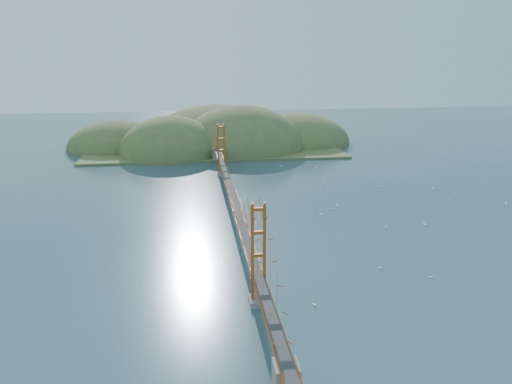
{
  "coord_description": "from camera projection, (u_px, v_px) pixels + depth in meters",
  "views": [
    {
      "loc": [
        -6.88,
        -79.33,
        26.87
      ],
      "look_at": [
        3.78,
        0.0,
        4.37
      ],
      "focal_mm": 35.0,
      "sensor_mm": 36.0,
      "label": 1
    }
  ],
  "objects": [
    {
      "name": "sailboat_8",
      "position": [
        373.0,
        181.0,
        107.62
      ],
      "size": [
        0.57,
        0.57,
        0.6
      ],
      "color": "white",
      "rests_on": "ground"
    },
    {
      "name": "sailboat_6",
      "position": [
        380.0,
        267.0,
        64.17
      ],
      "size": [
        0.67,
        0.67,
        0.72
      ],
      "color": "white",
      "rests_on": "ground"
    },
    {
      "name": "ground",
      "position": [
        234.0,
        218.0,
        83.84
      ],
      "size": [
        320.0,
        320.0,
        0.0
      ],
      "primitive_type": "plane",
      "color": "#2B4556",
      "rests_on": "ground"
    },
    {
      "name": "sailboat_16",
      "position": [
        321.0,
        214.0,
        85.26
      ],
      "size": [
        0.62,
        0.62,
        0.65
      ],
      "color": "white",
      "rests_on": "ground"
    },
    {
      "name": "sailboat_4",
      "position": [
        433.0,
        188.0,
        101.72
      ],
      "size": [
        0.5,
        0.54,
        0.61
      ],
      "color": "white",
      "rests_on": "ground"
    },
    {
      "name": "bridge",
      "position": [
        233.0,
        177.0,
        82.12
      ],
      "size": [
        2.2,
        94.4,
        12.0
      ],
      "color": "gray",
      "rests_on": "ground"
    },
    {
      "name": "sailboat_10",
      "position": [
        314.0,
        304.0,
        54.85
      ],
      "size": [
        0.61,
        0.61,
        0.65
      ],
      "color": "white",
      "rests_on": "ground"
    },
    {
      "name": "far_headlands",
      "position": [
        220.0,
        145.0,
        149.5
      ],
      "size": [
        84.0,
        58.0,
        25.0
      ],
      "color": "olive",
      "rests_on": "ground"
    },
    {
      "name": "sailboat_3",
      "position": [
        324.0,
        184.0,
        105.07
      ],
      "size": [
        0.52,
        0.52,
        0.56
      ],
      "color": "white",
      "rests_on": "ground"
    },
    {
      "name": "sailboat_9",
      "position": [
        506.0,
        203.0,
        91.45
      ],
      "size": [
        0.55,
        0.64,
        0.74
      ],
      "color": "white",
      "rests_on": "ground"
    },
    {
      "name": "sailboat_12",
      "position": [
        281.0,
        165.0,
        121.87
      ],
      "size": [
        0.66,
        0.63,
        0.74
      ],
      "color": "white",
      "rests_on": "ground"
    },
    {
      "name": "sailboat_15",
      "position": [
        316.0,
        168.0,
        119.46
      ],
      "size": [
        0.46,
        0.58,
        0.68
      ],
      "color": "white",
      "rests_on": "ground"
    },
    {
      "name": "sailboat_17",
      "position": [
        406.0,
        165.0,
        122.68
      ],
      "size": [
        0.65,
        0.57,
        0.74
      ],
      "color": "white",
      "rests_on": "ground"
    },
    {
      "name": "sailboat_14",
      "position": [
        337.0,
        205.0,
        90.5
      ],
      "size": [
        0.54,
        0.63,
        0.72
      ],
      "color": "white",
      "rests_on": "ground"
    },
    {
      "name": "sailboat_7",
      "position": [
        381.0,
        186.0,
        102.91
      ],
      "size": [
        0.57,
        0.57,
        0.62
      ],
      "color": "white",
      "rests_on": "ground"
    },
    {
      "name": "sailboat_0",
      "position": [
        386.0,
        227.0,
        79.05
      ],
      "size": [
        0.5,
        0.51,
        0.57
      ],
      "color": "white",
      "rests_on": "ground"
    },
    {
      "name": "sailboat_11",
      "position": [
        449.0,
        200.0,
        93.67
      ],
      "size": [
        0.54,
        0.54,
        0.59
      ],
      "color": "white",
      "rests_on": "ground"
    },
    {
      "name": "sailboat_2",
      "position": [
        431.0,
        276.0,
        61.61
      ],
      "size": [
        0.57,
        0.57,
        0.61
      ],
      "color": "white",
      "rests_on": "ground"
    },
    {
      "name": "sailboat_extra_0",
      "position": [
        298.0,
        177.0,
        110.81
      ],
      "size": [
        0.58,
        0.58,
        0.61
      ],
      "color": "white",
      "rests_on": "ground"
    },
    {
      "name": "sailboat_1",
      "position": [
        333.0,
        208.0,
        88.52
      ],
      "size": [
        0.62,
        0.62,
        0.65
      ],
      "color": "white",
      "rests_on": "ground"
    },
    {
      "name": "sailboat_5",
      "position": [
        425.0,
        224.0,
        80.41
      ],
      "size": [
        0.49,
        0.61,
        0.72
      ],
      "color": "white",
      "rests_on": "ground"
    }
  ]
}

